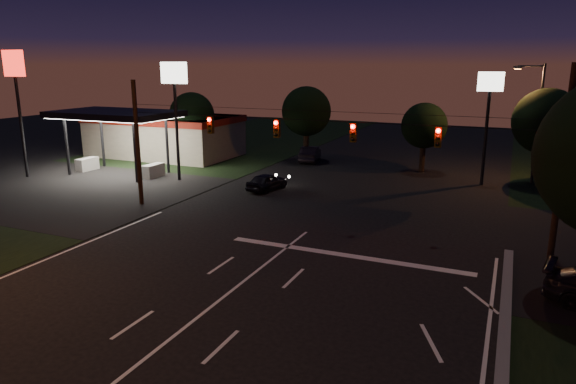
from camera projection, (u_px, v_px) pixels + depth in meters
The scene contains 17 objects.
ground at pixel (136, 366), 15.58m from camera, with size 140.00×140.00×0.00m, color black.
cross_street_left at pixel (63, 190), 37.59m from camera, with size 20.00×16.00×0.02m, color black.
stop_bar at pixel (345, 255), 24.63m from camera, with size 12.00×0.50×0.01m, color silver.
utility_pole_right at pixel (550, 258), 24.23m from camera, with size 0.30×0.30×9.00m, color black.
utility_pole_left at pixel (142, 204), 33.58m from camera, with size 0.28×0.28×8.00m, color black.
signal_span at pixel (314, 130), 27.55m from camera, with size 24.00×0.40×1.56m.
gas_station at pixel (162, 133), 50.53m from camera, with size 14.20×16.10×5.25m.
pole_sign_left_near at pixel (175, 91), 38.90m from camera, with size 2.20×0.30×9.10m.
pole_sign_left_far at pixel (16, 82), 39.87m from camera, with size 2.00×0.30×10.00m.
pole_sign_right at pixel (489, 102), 37.61m from camera, with size 1.80×0.30×8.40m.
street_light_right_far at pixel (535, 115), 38.37m from camera, with size 2.20×0.35×9.00m.
tree_far_a at pixel (193, 115), 48.32m from camera, with size 4.20×4.20×6.42m.
tree_far_b at pixel (307, 112), 47.90m from camera, with size 4.60×4.60×6.98m.
tree_far_c at pixel (425, 126), 42.88m from camera, with size 3.80×3.80×5.86m.
tree_far_d at pixel (547, 122), 37.39m from camera, with size 4.80×4.80×7.30m.
car_oncoming_a at pixel (267, 182), 37.32m from camera, with size 1.47×3.66×1.25m, color black.
car_oncoming_b at pixel (310, 154), 48.37m from camera, with size 1.53×4.39×1.45m, color black.
Camera 1 is at (9.79, -10.82, 8.89)m, focal length 32.00 mm.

